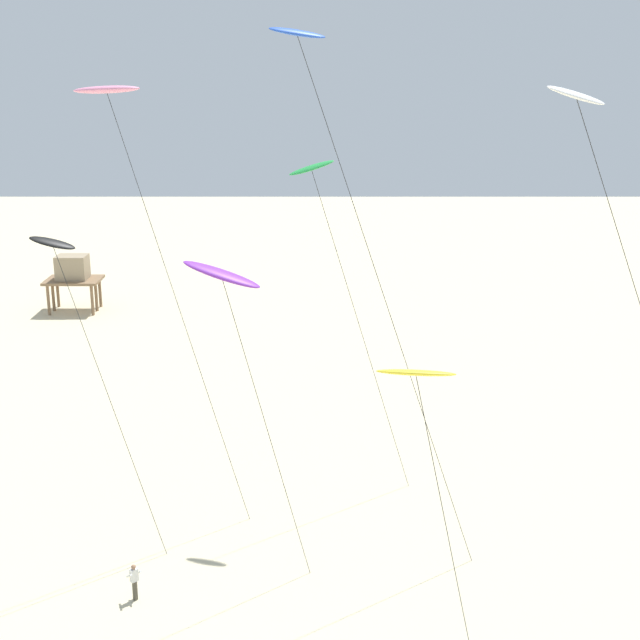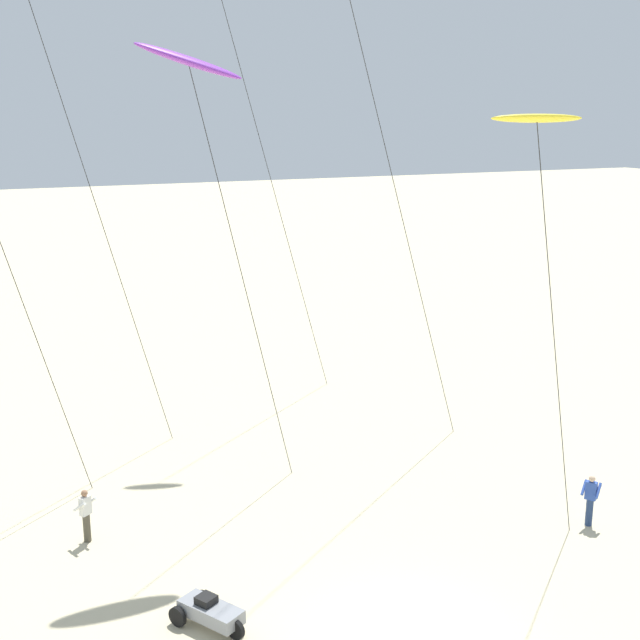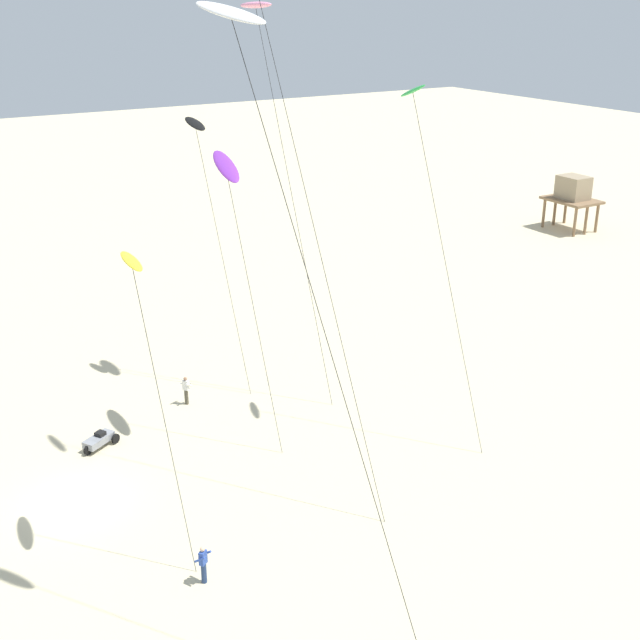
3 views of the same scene
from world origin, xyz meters
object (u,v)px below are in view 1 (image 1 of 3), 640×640
at_px(kite_green, 315,176).
at_px(kite_white, 582,110).
at_px(kite_pink, 109,94).
at_px(kite_purple, 223,276).
at_px(kite_flyer_nearest, 135,581).
at_px(kite_black, 56,250).
at_px(kite_yellow, 418,377).
at_px(stilt_house, 74,272).
at_px(kite_blue, 306,56).

bearing_deg(kite_green, kite_white, -57.08).
bearing_deg(kite_pink, kite_white, -28.96).
relative_size(kite_purple, kite_green, 0.82).
bearing_deg(kite_flyer_nearest, kite_purple, 16.64).
height_order(kite_black, kite_yellow, kite_black).
bearing_deg(kite_yellow, kite_green, 102.57).
height_order(kite_green, stilt_house, kite_green).
bearing_deg(kite_pink, kite_green, 23.34).
relative_size(kite_black, kite_white, 0.72).
bearing_deg(kite_yellow, kite_pink, 136.22).
distance_m(kite_white, kite_flyer_nearest, 25.86).
distance_m(kite_green, kite_white, 16.33).
bearing_deg(kite_purple, kite_yellow, -45.67).
xyz_separation_m(kite_green, kite_white, (8.65, -13.36, 3.69)).
bearing_deg(stilt_house, kite_purple, -67.21).
distance_m(kite_green, kite_flyer_nearest, 20.07).
height_order(kite_black, kite_white, kite_white).
bearing_deg(kite_yellow, kite_white, 21.26).
bearing_deg(kite_purple, stilt_house, 112.79).
xyz_separation_m(kite_purple, kite_blue, (3.33, 0.02, 8.40)).
relative_size(kite_purple, stilt_house, 2.78).
height_order(kite_white, kite_flyer_nearest, kite_white).
height_order(kite_pink, kite_white, kite_white).
bearing_deg(kite_yellow, kite_black, 148.13).
relative_size(kite_purple, kite_blue, 0.63).
bearing_deg(stilt_house, kite_yellow, -63.59).
distance_m(kite_green, kite_blue, 9.80).
bearing_deg(kite_flyer_nearest, kite_pink, 100.97).
bearing_deg(kite_blue, kite_black, 171.60).
relative_size(kite_flyer_nearest, stilt_house, 0.32).
bearing_deg(kite_green, kite_yellow, -77.43).
xyz_separation_m(kite_pink, kite_blue, (8.43, -4.41, 1.51)).
bearing_deg(kite_blue, kite_pink, 152.37).
xyz_separation_m(kite_purple, kite_yellow, (7.03, -7.20, -1.66)).
height_order(kite_white, stilt_house, kite_white).
xyz_separation_m(kite_pink, kite_purple, (5.10, -4.43, -6.89)).
relative_size(kite_blue, kite_flyer_nearest, 14.05).
bearing_deg(kite_flyer_nearest, kite_blue, 9.43).
bearing_deg(kite_pink, kite_yellow, -43.78).
distance_m(kite_pink, kite_yellow, 18.86).
bearing_deg(kite_pink, kite_flyer_nearest, -79.03).
xyz_separation_m(kite_black, kite_blue, (10.36, -1.53, 7.67)).
bearing_deg(stilt_house, kite_blue, -63.72).
distance_m(kite_pink, kite_blue, 9.63).
bearing_deg(kite_blue, kite_purple, -179.66).
height_order(kite_flyer_nearest, stilt_house, stilt_house).
distance_m(kite_black, kite_blue, 12.98).
height_order(kite_purple, kite_blue, kite_blue).
distance_m(kite_white, kite_yellow, 10.05).
height_order(kite_blue, kite_flyer_nearest, kite_blue).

